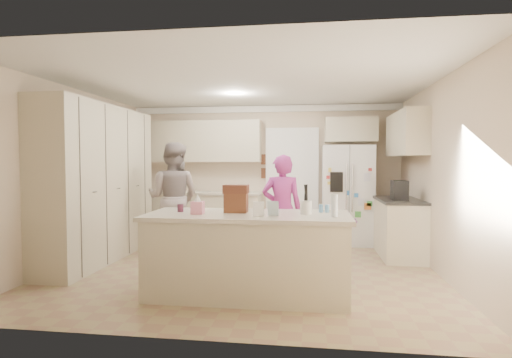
# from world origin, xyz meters

# --- Properties ---
(floor) EXTENTS (5.20, 4.60, 0.02)m
(floor) POSITION_xyz_m (0.00, 0.00, -0.01)
(floor) COLOR #8C6B51
(floor) RESTS_ON ground
(ceiling) EXTENTS (5.20, 4.60, 0.02)m
(ceiling) POSITION_xyz_m (0.00, 0.00, 2.61)
(ceiling) COLOR white
(ceiling) RESTS_ON wall_back
(wall_back) EXTENTS (5.20, 0.02, 2.60)m
(wall_back) POSITION_xyz_m (0.00, 2.31, 1.30)
(wall_back) COLOR beige
(wall_back) RESTS_ON ground
(wall_front) EXTENTS (5.20, 0.02, 2.60)m
(wall_front) POSITION_xyz_m (0.00, -2.31, 1.30)
(wall_front) COLOR beige
(wall_front) RESTS_ON ground
(wall_left) EXTENTS (0.02, 4.60, 2.60)m
(wall_left) POSITION_xyz_m (-2.61, 0.00, 1.30)
(wall_left) COLOR beige
(wall_left) RESTS_ON ground
(wall_right) EXTENTS (0.02, 4.60, 2.60)m
(wall_right) POSITION_xyz_m (2.61, 0.00, 1.30)
(wall_right) COLOR beige
(wall_right) RESTS_ON ground
(crown_back) EXTENTS (5.20, 0.08, 0.12)m
(crown_back) POSITION_xyz_m (0.00, 2.26, 2.53)
(crown_back) COLOR white
(crown_back) RESTS_ON wall_back
(pantry_bank) EXTENTS (0.60, 2.60, 2.35)m
(pantry_bank) POSITION_xyz_m (-2.30, 0.20, 1.18)
(pantry_bank) COLOR beige
(pantry_bank) RESTS_ON floor
(back_base_cab) EXTENTS (2.20, 0.60, 0.88)m
(back_base_cab) POSITION_xyz_m (-1.15, 2.00, 0.44)
(back_base_cab) COLOR beige
(back_base_cab) RESTS_ON floor
(back_countertop) EXTENTS (2.24, 0.63, 0.04)m
(back_countertop) POSITION_xyz_m (-1.15, 1.99, 0.90)
(back_countertop) COLOR beige
(back_countertop) RESTS_ON back_base_cab
(back_upper_cab) EXTENTS (2.20, 0.35, 0.80)m
(back_upper_cab) POSITION_xyz_m (-1.15, 2.12, 1.90)
(back_upper_cab) COLOR beige
(back_upper_cab) RESTS_ON wall_back
(doorway_opening) EXTENTS (0.90, 0.06, 2.10)m
(doorway_opening) POSITION_xyz_m (0.55, 2.28, 1.05)
(doorway_opening) COLOR black
(doorway_opening) RESTS_ON floor
(doorway_casing) EXTENTS (1.02, 0.03, 2.22)m
(doorway_casing) POSITION_xyz_m (0.55, 2.24, 1.05)
(doorway_casing) COLOR white
(doorway_casing) RESTS_ON floor
(wall_frame_upper) EXTENTS (0.15, 0.02, 0.20)m
(wall_frame_upper) POSITION_xyz_m (0.02, 2.27, 1.55)
(wall_frame_upper) COLOR brown
(wall_frame_upper) RESTS_ON wall_back
(wall_frame_lower) EXTENTS (0.15, 0.02, 0.20)m
(wall_frame_lower) POSITION_xyz_m (0.02, 2.27, 1.28)
(wall_frame_lower) COLOR brown
(wall_frame_lower) RESTS_ON wall_back
(refrigerator) EXTENTS (0.91, 0.71, 1.80)m
(refrigerator) POSITION_xyz_m (1.58, 1.93, 0.90)
(refrigerator) COLOR white
(refrigerator) RESTS_ON floor
(fridge_seam) EXTENTS (0.02, 0.02, 1.78)m
(fridge_seam) POSITION_xyz_m (1.58, 1.58, 0.90)
(fridge_seam) COLOR gray
(fridge_seam) RESTS_ON refrigerator
(fridge_dispenser) EXTENTS (0.22, 0.03, 0.35)m
(fridge_dispenser) POSITION_xyz_m (1.36, 1.57, 1.15)
(fridge_dispenser) COLOR black
(fridge_dispenser) RESTS_ON refrigerator
(fridge_handle_l) EXTENTS (0.02, 0.02, 0.85)m
(fridge_handle_l) POSITION_xyz_m (1.53, 1.56, 1.05)
(fridge_handle_l) COLOR silver
(fridge_handle_l) RESTS_ON refrigerator
(fridge_handle_r) EXTENTS (0.02, 0.02, 0.85)m
(fridge_handle_r) POSITION_xyz_m (1.63, 1.56, 1.05)
(fridge_handle_r) COLOR silver
(fridge_handle_r) RESTS_ON refrigerator
(over_fridge_cab) EXTENTS (0.95, 0.35, 0.45)m
(over_fridge_cab) POSITION_xyz_m (1.65, 2.12, 2.10)
(over_fridge_cab) COLOR beige
(over_fridge_cab) RESTS_ON wall_back
(right_base_cab) EXTENTS (0.60, 1.20, 0.88)m
(right_base_cab) POSITION_xyz_m (2.30, 1.00, 0.44)
(right_base_cab) COLOR beige
(right_base_cab) RESTS_ON floor
(right_countertop) EXTENTS (0.63, 1.24, 0.04)m
(right_countertop) POSITION_xyz_m (2.29, 1.00, 0.90)
(right_countertop) COLOR #2D2B28
(right_countertop) RESTS_ON right_base_cab
(right_upper_cab) EXTENTS (0.35, 1.50, 0.70)m
(right_upper_cab) POSITION_xyz_m (2.43, 1.20, 1.95)
(right_upper_cab) COLOR beige
(right_upper_cab) RESTS_ON wall_right
(coffee_maker) EXTENTS (0.22, 0.28, 0.30)m
(coffee_maker) POSITION_xyz_m (2.25, 0.80, 1.07)
(coffee_maker) COLOR black
(coffee_maker) RESTS_ON right_countertop
(island_base) EXTENTS (2.20, 0.90, 0.88)m
(island_base) POSITION_xyz_m (0.20, -1.10, 0.44)
(island_base) COLOR beige
(island_base) RESTS_ON floor
(island_top) EXTENTS (2.28, 0.96, 0.05)m
(island_top) POSITION_xyz_m (0.20, -1.10, 0.90)
(island_top) COLOR beige
(island_top) RESTS_ON island_base
(utensil_crock) EXTENTS (0.13, 0.13, 0.15)m
(utensil_crock) POSITION_xyz_m (0.85, -1.05, 1.00)
(utensil_crock) COLOR white
(utensil_crock) RESTS_ON island_top
(tissue_box) EXTENTS (0.13, 0.13, 0.14)m
(tissue_box) POSITION_xyz_m (-0.35, -1.20, 1.00)
(tissue_box) COLOR pink
(tissue_box) RESTS_ON island_top
(tissue_plume) EXTENTS (0.08, 0.08, 0.08)m
(tissue_plume) POSITION_xyz_m (-0.35, -1.20, 1.10)
(tissue_plume) COLOR white
(tissue_plume) RESTS_ON tissue_box
(dollhouse_body) EXTENTS (0.26, 0.18, 0.22)m
(dollhouse_body) POSITION_xyz_m (0.05, -1.00, 1.04)
(dollhouse_body) COLOR brown
(dollhouse_body) RESTS_ON island_top
(dollhouse_roof) EXTENTS (0.28, 0.20, 0.10)m
(dollhouse_roof) POSITION_xyz_m (0.05, -1.00, 1.20)
(dollhouse_roof) COLOR #592D1E
(dollhouse_roof) RESTS_ON dollhouse_body
(jam_jar) EXTENTS (0.07, 0.07, 0.09)m
(jam_jar) POSITION_xyz_m (-0.60, -1.05, 0.97)
(jam_jar) COLOR #59263F
(jam_jar) RESTS_ON island_top
(greeting_card_a) EXTENTS (0.12, 0.06, 0.16)m
(greeting_card_a) POSITION_xyz_m (0.35, -1.30, 1.01)
(greeting_card_a) COLOR white
(greeting_card_a) RESTS_ON island_top
(greeting_card_b) EXTENTS (0.12, 0.05, 0.16)m
(greeting_card_b) POSITION_xyz_m (0.50, -1.25, 1.01)
(greeting_card_b) COLOR silver
(greeting_card_b) RESTS_ON island_top
(water_bottle) EXTENTS (0.07, 0.07, 0.24)m
(water_bottle) POSITION_xyz_m (1.15, -1.25, 1.04)
(water_bottle) COLOR silver
(water_bottle) RESTS_ON island_top
(shaker_salt) EXTENTS (0.05, 0.05, 0.09)m
(shaker_salt) POSITION_xyz_m (1.02, -0.88, 0.97)
(shaker_salt) COLOR #5289B6
(shaker_salt) RESTS_ON island_top
(shaker_pepper) EXTENTS (0.05, 0.05, 0.09)m
(shaker_pepper) POSITION_xyz_m (1.09, -0.88, 0.97)
(shaker_pepper) COLOR #5289B6
(shaker_pepper) RESTS_ON island_top
(teen_boy) EXTENTS (0.92, 0.73, 1.82)m
(teen_boy) POSITION_xyz_m (-1.34, 0.79, 0.91)
(teen_boy) COLOR gray
(teen_boy) RESTS_ON floor
(teen_girl) EXTENTS (0.60, 0.41, 1.61)m
(teen_girl) POSITION_xyz_m (0.49, 0.32, 0.80)
(teen_girl) COLOR #BB349D
(teen_girl) RESTS_ON floor
(fridge_magnets) EXTENTS (0.76, 0.02, 1.44)m
(fridge_magnets) POSITION_xyz_m (1.58, 1.57, 0.90)
(fridge_magnets) COLOR tan
(fridge_magnets) RESTS_ON refrigerator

